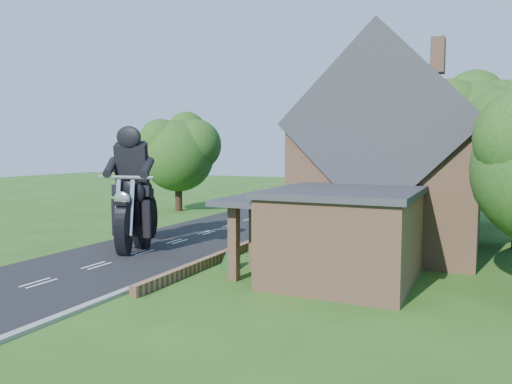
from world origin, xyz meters
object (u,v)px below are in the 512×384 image
at_px(garden_wall, 267,238).
at_px(house, 391,160).
at_px(annex, 341,233).
at_px(motorcycle_follow, 136,224).
at_px(motorcycle_lead, 133,234).

bearing_deg(garden_wall, house, 9.17).
bearing_deg(annex, motorcycle_follow, 165.15).
bearing_deg(garden_wall, motorcycle_lead, -131.34).
bearing_deg(motorcycle_lead, annex, 169.21).
bearing_deg(house, motorcycle_follow, -164.21).
bearing_deg(motorcycle_follow, annex, 179.01).
relative_size(annex, motorcycle_follow, 3.62).
distance_m(garden_wall, motorcycle_follow, 7.05).
bearing_deg(annex, house, 84.76).
xyz_separation_m(garden_wall, house, (6.19, 1.00, 4.14)).
relative_size(annex, motorcycle_lead, 3.69).
bearing_deg(motorcycle_lead, house, -157.55).
height_order(garden_wall, house, house).
xyz_separation_m(garden_wall, motorcycle_lead, (-4.59, -5.22, 0.69)).
relative_size(garden_wall, annex, 3.12).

